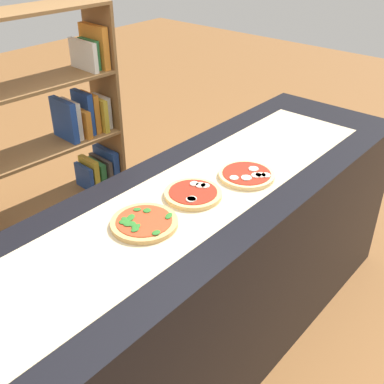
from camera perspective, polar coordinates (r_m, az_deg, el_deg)
The scene contains 7 objects.
ground_plane at distance 2.56m, azimuth 0.00°, elevation -18.69°, with size 12.00×12.00×0.00m, color brown.
counter at distance 2.22m, azimuth 0.00°, elevation -10.86°, with size 2.66×0.75×0.94m, color black.
parchment_paper at distance 1.94m, azimuth 0.00°, elevation -0.48°, with size 2.14×0.46×0.00m, color beige.
pizza_spinach_0 at distance 1.77m, azimuth -5.89°, elevation -3.66°, with size 0.25×0.25×0.03m.
pizza_mozzarella_1 at distance 1.93m, azimuth 0.14°, elevation -0.22°, with size 0.24×0.24×0.03m.
pizza_mozzarella_2 at distance 2.08m, azimuth 6.62°, elevation 2.05°, with size 0.24×0.24×0.03m.
bookshelf at distance 2.94m, azimuth -14.94°, elevation 5.57°, with size 0.92×0.33×1.52m.
Camera 1 is at (-1.25, -1.07, 1.96)m, focal length 44.20 mm.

